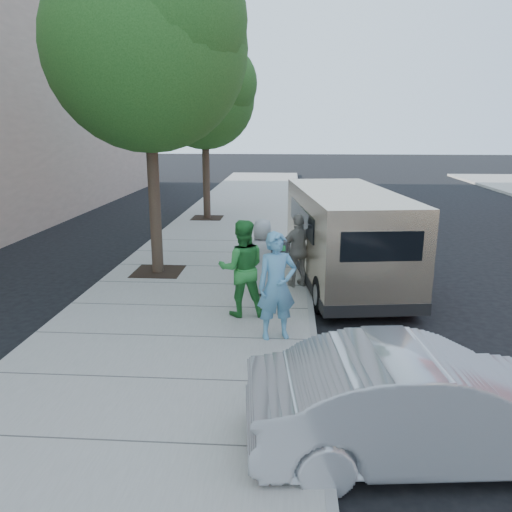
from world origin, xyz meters
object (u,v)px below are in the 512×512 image
Objects in this scene: tree_near at (148,41)px; person_officer at (277,286)px; sedan at (425,404)px; person_striped_polo at (299,251)px; tree_far at (205,93)px; parking_meter at (279,262)px; person_gray_shirt at (263,257)px; van at (344,234)px; person_green_shirt at (242,268)px.

tree_near reaches higher than person_officer.
sedan is at bearing -54.48° from tree_near.
person_officer is at bearing 58.14° from person_striped_polo.
tree_far is 11.43m from parking_meter.
person_gray_shirt reaches higher than sedan.
van is (1.48, 2.71, -0.03)m from parking_meter.
parking_meter is 1.29m from person_gray_shirt.
person_gray_shirt is at bearing -148.91° from van.
person_striped_polo is (3.45, -8.51, -3.91)m from tree_far.
parking_meter is 1.93m from person_striped_polo.
tree_far is at bearing -91.69° from person_striped_polo.
tree_near is 4.04× the size of person_officer.
van is 1.38m from person_striped_polo.
person_officer is at bearing 114.28° from person_green_shirt.
person_officer is at bearing 91.07° from person_gray_shirt.
tree_far is 1.61× the size of sedan.
tree_far reaches higher than person_striped_polo.
van reaches higher than person_officer.
tree_far is 3.90× the size of person_gray_shirt.
parking_meter is 0.79× the size of person_green_shirt.
tree_near reaches higher than tree_far.
parking_meter is 0.36× the size of sedan.
person_green_shirt is at bearing 67.07° from person_gray_shirt.
parking_meter is at bearing 17.65° from sedan.
sedan is 5.58m from person_gray_shirt.
person_officer is 1.25m from person_green_shirt.
van is 3.78× the size of person_striped_polo.
person_gray_shirt is at bearing 16.45° from person_striped_polo.
person_officer reaches higher than sedan.
sedan is 3.41m from person_officer.
tree_near is at bearing -90.00° from tree_far.
person_officer is 2.29m from person_gray_shirt.
tree_far reaches higher than sedan.
tree_far is 3.49× the size of person_officer.
parking_meter is 0.79× the size of person_officer.
person_gray_shirt is at bearing 82.95° from person_officer.
tree_near reaches higher than van.
person_gray_shirt is at bearing 16.20° from sedan.
person_gray_shirt is at bearing -30.46° from tree_near.
person_officer reaches higher than person_gray_shirt.
person_officer is at bearing -51.57° from tree_near.
tree_far is at bearing 123.30° from parking_meter.
person_officer reaches higher than person_striped_polo.
person_officer is 1.13× the size of person_striped_polo.
person_green_shirt reaches higher than person_striped_polo.
person_gray_shirt reaches higher than person_striped_polo.
van is 2.40m from person_gray_shirt.
tree_far reaches higher than parking_meter.
sedan is (1.75, -3.94, -0.55)m from parking_meter.
tree_far is 3.92× the size of person_striped_polo.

